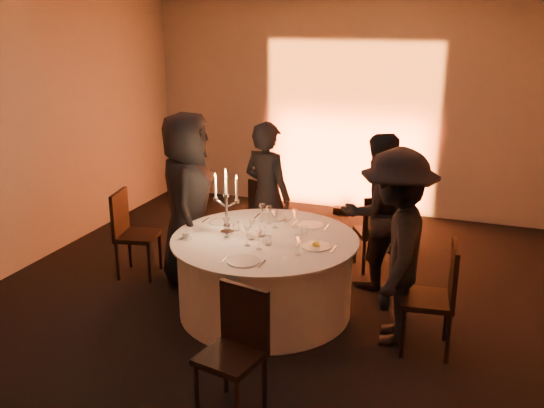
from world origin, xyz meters
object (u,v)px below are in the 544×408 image
(chair_back_left, at_px, (267,210))
(candelabra, at_px, (226,211))
(banquet_table, at_px, (265,275))
(chair_front, at_px, (236,343))
(guest_left, at_px, (188,199))
(guest_right, at_px, (396,248))
(chair_back_right, at_px, (377,229))
(chair_right, at_px, (438,292))
(guest_back_left, at_px, (267,196))
(chair_left, at_px, (130,229))
(coffee_cup, at_px, (186,236))
(guest_back_right, at_px, (377,212))

(chair_back_left, xyz_separation_m, candelabra, (0.18, -1.57, 0.50))
(banquet_table, height_order, chair_front, chair_front)
(chair_back_left, bearing_deg, guest_left, 87.21)
(chair_front, xyz_separation_m, guest_right, (0.91, 1.39, 0.35))
(guest_right, bearing_deg, chair_back_right, -169.24)
(chair_right, relative_size, candelabra, 1.53)
(chair_right, distance_m, guest_right, 0.51)
(chair_right, height_order, guest_back_left, guest_back_left)
(chair_left, relative_size, guest_back_left, 0.57)
(guest_back_left, bearing_deg, chair_back_left, -49.38)
(chair_left, height_order, chair_back_right, chair_left)
(chair_right, height_order, coffee_cup, chair_right)
(chair_back_right, bearing_deg, guest_back_right, 68.48)
(chair_front, bearing_deg, guest_back_right, 89.54)
(guest_back_left, bearing_deg, chair_back_right, -146.90)
(chair_back_left, distance_m, guest_back_left, 0.65)
(candelabra, bearing_deg, guest_back_left, 88.82)
(guest_back_left, relative_size, candelabra, 2.61)
(banquet_table, xyz_separation_m, chair_back_right, (0.84, 1.35, 0.12))
(chair_right, bearing_deg, candelabra, -102.12)
(banquet_table, relative_size, guest_back_right, 1.08)
(chair_front, relative_size, guest_back_left, 0.56)
(banquet_table, relative_size, candelabra, 2.76)
(banquet_table, relative_size, guest_back_left, 1.06)
(guest_right, bearing_deg, guest_back_left, -130.95)
(guest_back_right, height_order, guest_right, guest_right)
(guest_back_left, relative_size, coffee_cup, 15.44)
(chair_back_left, height_order, candelabra, candelabra)
(chair_left, height_order, chair_right, chair_right)
(chair_right, bearing_deg, guest_back_left, -128.72)
(chair_back_right, height_order, coffee_cup, chair_back_right)
(guest_back_left, distance_m, guest_right, 2.01)
(guest_back_right, relative_size, coffee_cup, 15.15)
(guest_right, bearing_deg, chair_left, -103.33)
(chair_left, height_order, candelabra, candelabra)
(banquet_table, height_order, guest_left, guest_left)
(chair_back_left, distance_m, guest_back_right, 1.61)
(chair_left, bearing_deg, chair_back_right, -78.93)
(chair_front, xyz_separation_m, guest_left, (-1.37, 1.90, 0.40))
(banquet_table, distance_m, guest_back_right, 1.39)
(chair_back_left, distance_m, chair_front, 3.20)
(guest_right, height_order, coffee_cup, guest_right)
(guest_back_left, xyz_separation_m, candelabra, (-0.02, -1.06, 0.15))
(chair_left, bearing_deg, guest_back_right, -86.84)
(chair_back_left, relative_size, chair_back_right, 0.98)
(chair_left, distance_m, guest_right, 3.01)
(chair_right, relative_size, guest_back_right, 0.60)
(chair_right, relative_size, guest_right, 0.57)
(banquet_table, xyz_separation_m, guest_back_left, (-0.37, 1.06, 0.46))
(guest_right, bearing_deg, banquet_table, -100.45)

